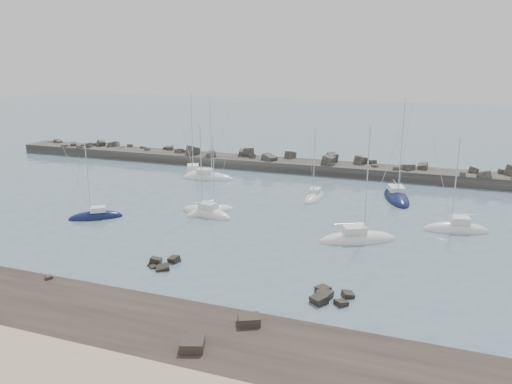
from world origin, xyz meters
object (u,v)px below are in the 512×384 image
sailboat_7 (357,240)px  sailboat_9 (456,230)px  sailboat_2 (96,217)px  sailboat_4 (208,178)px  sailboat_3 (211,212)px  sailboat_1 (193,173)px  sailboat_6 (314,197)px  sailboat_8 (396,198)px  sailboat_5 (206,214)px

sailboat_7 → sailboat_9: sailboat_7 is taller
sailboat_2 → sailboat_4: bearing=80.2°
sailboat_3 → sailboat_9: (31.37, 3.63, 0.03)m
sailboat_2 → sailboat_3: bearing=28.7°
sailboat_1 → sailboat_7: bearing=-36.0°
sailboat_2 → sailboat_7: (33.85, 3.33, 0.01)m
sailboat_3 → sailboat_9: 31.58m
sailboat_6 → sailboat_8: 12.30m
sailboat_2 → sailboat_3: sailboat_3 is taller
sailboat_6 → sailboat_9: sailboat_9 is taller
sailboat_2 → sailboat_7: sailboat_7 is taller
sailboat_5 → sailboat_7: size_ratio=0.91×
sailboat_4 → sailboat_5: 20.67m
sailboat_2 → sailboat_4: (4.34, 25.10, 0.01)m
sailboat_3 → sailboat_8: (23.25, 15.91, 0.01)m
sailboat_7 → sailboat_6: bearing=119.4°
sailboat_1 → sailboat_6: 26.15m
sailboat_2 → sailboat_1: bearing=89.7°
sailboat_5 → sailboat_9: size_ratio=1.04×
sailboat_5 → sailboat_7: (20.79, -3.04, 0.00)m
sailboat_2 → sailboat_5: size_ratio=0.84×
sailboat_5 → sailboat_4: bearing=115.0°
sailboat_3 → sailboat_9: sailboat_9 is taller
sailboat_4 → sailboat_8: bearing=-3.4°
sailboat_3 → sailboat_5: bearing=-103.5°
sailboat_3 → sailboat_7: bearing=-10.9°
sailboat_7 → sailboat_2: bearing=-174.4°
sailboat_4 → sailboat_9: 42.74m
sailboat_3 → sailboat_5: (-0.22, -0.91, 0.01)m
sailboat_8 → sailboat_6: bearing=-161.5°
sailboat_2 → sailboat_9: 45.97m
sailboat_3 → sailboat_9: bearing=6.6°
sailboat_6 → sailboat_8: bearing=18.5°
sailboat_3 → sailboat_5: size_ratio=0.86×
sailboat_2 → sailboat_3: (13.28, 7.27, -0.00)m
sailboat_1 → sailboat_7: (33.70, -24.48, 0.01)m
sailboat_4 → sailboat_5: bearing=-65.0°
sailboat_3 → sailboat_4: size_ratio=0.78×
sailboat_2 → sailboat_4: sailboat_4 is taller
sailboat_2 → sailboat_5: sailboat_5 is taller
sailboat_2 → sailboat_6: sailboat_6 is taller
sailboat_1 → sailboat_3: size_ratio=1.36×
sailboat_6 → sailboat_1: bearing=161.0°
sailboat_1 → sailboat_7: size_ratio=1.08×
sailboat_3 → sailboat_4: bearing=116.6°
sailboat_8 → sailboat_9: (8.12, -12.29, 0.01)m
sailboat_3 → sailboat_7: (20.57, -3.94, 0.02)m
sailboat_8 → sailboat_1: bearing=172.8°
sailboat_8 → sailboat_3: bearing=-145.6°
sailboat_1 → sailboat_2: size_ratio=1.40×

